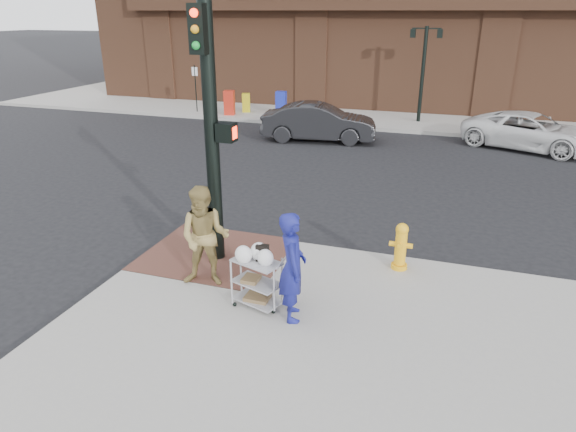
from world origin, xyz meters
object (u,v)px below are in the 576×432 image
(pedestrian_tan, at_px, (205,237))
(fire_hydrant, at_px, (401,246))
(lamp_post, at_px, (424,64))
(woman_blue, at_px, (292,267))
(utility_cart, at_px, (257,278))
(minivan_white, at_px, (531,132))
(sedan_dark, at_px, (319,122))
(traffic_signal_pole, at_px, (211,124))

(pedestrian_tan, xyz_separation_m, fire_hydrant, (3.20, 1.70, -0.44))
(lamp_post, relative_size, pedestrian_tan, 2.18)
(woman_blue, distance_m, utility_cart, 0.79)
(woman_blue, bearing_deg, minivan_white, -40.79)
(minivan_white, distance_m, utility_cart, 14.45)
(pedestrian_tan, relative_size, fire_hydrant, 1.98)
(woman_blue, distance_m, pedestrian_tan, 1.86)
(sedan_dark, bearing_deg, minivan_white, -90.08)
(lamp_post, relative_size, utility_cart, 3.63)
(traffic_signal_pole, relative_size, fire_hydrant, 5.40)
(traffic_signal_pole, height_order, pedestrian_tan, traffic_signal_pole)
(sedan_dark, relative_size, utility_cart, 3.97)
(traffic_signal_pole, bearing_deg, sedan_dark, 94.90)
(lamp_post, bearing_deg, minivan_white, -36.94)
(sedan_dark, bearing_deg, fire_hydrant, -165.39)
(woman_blue, xyz_separation_m, pedestrian_tan, (-1.78, 0.54, 0.02))
(traffic_signal_pole, bearing_deg, fire_hydrant, 11.39)
(lamp_post, xyz_separation_m, woman_blue, (-0.43, -16.77, -1.57))
(lamp_post, bearing_deg, traffic_signal_pole, -99.24)
(traffic_signal_pole, xyz_separation_m, sedan_dark, (-0.93, 10.85, -2.11))
(lamp_post, xyz_separation_m, sedan_dark, (-3.41, -4.37, -1.90))
(utility_cart, bearing_deg, fire_hydrant, 45.15)
(woman_blue, bearing_deg, utility_cart, 55.40)
(pedestrian_tan, height_order, fire_hydrant, pedestrian_tan)
(traffic_signal_pole, bearing_deg, utility_cart, -45.13)
(pedestrian_tan, xyz_separation_m, utility_cart, (1.12, -0.39, -0.42))
(lamp_post, bearing_deg, utility_cart, -93.76)
(traffic_signal_pole, bearing_deg, minivan_white, 60.77)
(lamp_post, distance_m, sedan_dark, 5.86)
(utility_cart, bearing_deg, traffic_signal_pole, 134.87)
(traffic_signal_pole, distance_m, woman_blue, 3.12)
(pedestrian_tan, bearing_deg, traffic_signal_pole, 92.27)
(sedan_dark, xyz_separation_m, fire_hydrant, (4.39, -10.16, -0.10))
(lamp_post, height_order, utility_cart, lamp_post)
(pedestrian_tan, distance_m, sedan_dark, 11.92)
(sedan_dark, bearing_deg, utility_cart, -178.08)
(lamp_post, relative_size, sedan_dark, 0.91)
(minivan_white, bearing_deg, utility_cart, 179.64)
(lamp_post, distance_m, woman_blue, 16.85)
(minivan_white, height_order, utility_cart, minivan_white)
(lamp_post, distance_m, utility_cart, 16.77)
(lamp_post, bearing_deg, fire_hydrant, -86.12)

